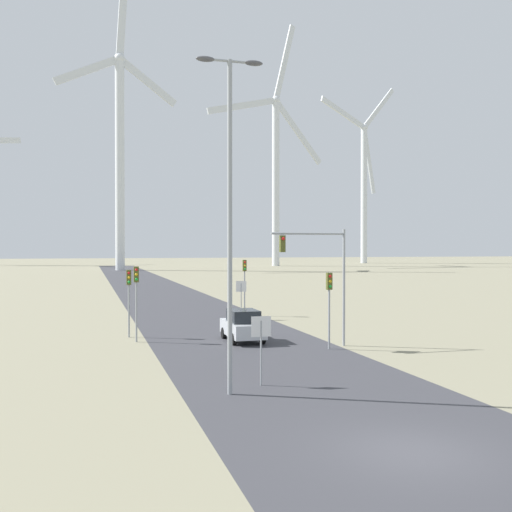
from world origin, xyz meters
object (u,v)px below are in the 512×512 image
Objects in this scene: traffic_light_post_near_left at (136,287)px; wind_turbine_right at (276,162)px; traffic_light_mast_overhead at (320,264)px; car_approaching at (243,325)px; wind_turbine_far_right at (364,178)px; traffic_light_post_near_right at (329,293)px; wind_turbine_center at (120,144)px; streetlamp at (230,192)px; stop_sign_near at (261,337)px; traffic_light_post_mid_right at (245,275)px; traffic_light_post_mid_left at (129,288)px; stop_sign_far at (241,293)px.

wind_turbine_right reaches higher than traffic_light_post_near_left.
traffic_light_mast_overhead is 5.91m from car_approaching.
traffic_light_post_near_right is at bearing -116.58° from wind_turbine_far_right.
wind_turbine_far_right is at bearing 27.25° from wind_turbine_center.
stop_sign_near is (1.51, 1.07, -5.54)m from streetlamp.
traffic_light_post_mid_right reaches higher than traffic_light_post_near_left.
traffic_light_post_mid_right reaches higher than stop_sign_near.
traffic_light_post_near_right is at bearing -88.70° from traffic_light_post_mid_right.
streetlamp is at bearing -108.29° from wind_turbine_right.
car_approaching is at bearing -27.99° from traffic_light_post_mid_left.
traffic_light_post_near_right is at bearing -106.55° from wind_turbine_right.
wind_turbine_far_right reaches higher than traffic_light_post_near_right.
wind_turbine_far_right is (82.11, 147.55, 27.67)m from stop_sign_far.
stop_sign_far is at bearing 38.25° from traffic_light_post_mid_left.
streetlamp is 5.84m from stop_sign_near.
traffic_light_post_mid_left is 7.36m from car_approaching.
traffic_light_post_mid_right is at bearing -119.22° from wind_turbine_far_right.
stop_sign_far is at bearing 74.62° from streetlamp.
traffic_light_post_near_left reaches higher than car_approaching.
streetlamp is at bearing -132.11° from traffic_light_post_near_right.
wind_turbine_far_right is at bearing 61.79° from car_approaching.
streetlamp is 192.57m from wind_turbine_far_right.
stop_sign_far reaches higher than car_approaching.
stop_sign_near is 191.66m from wind_turbine_far_right.
traffic_light_post_mid_right is at bearing 91.30° from traffic_light_post_near_right.
traffic_light_post_near_left is (-8.45, -8.84, 1.14)m from stop_sign_far.
traffic_light_post_mid_left is at bearing 152.01° from car_approaching.
wind_turbine_far_right is at bearing 60.91° from stop_sign_far.
streetlamp is 16.14m from traffic_light_post_mid_left.
stop_sign_near is 0.66× the size of car_approaching.
wind_turbine_center is at bearing 92.50° from traffic_light_post_mid_right.
stop_sign_far is 0.45× the size of traffic_light_mast_overhead.
traffic_light_mast_overhead is 119.58m from wind_turbine_center.
traffic_light_post_near_left is at bearing -120.07° from wind_turbine_far_right.
traffic_light_post_near_right reaches higher than stop_sign_far.
traffic_light_post_near_right is 0.63× the size of traffic_light_mast_overhead.
car_approaching is 0.06× the size of wind_turbine_right.
wind_turbine_right reaches higher than streetlamp.
streetlamp is 4.53× the size of stop_sign_near.
wind_turbine_center is at bearing -154.53° from wind_turbine_right.
wind_turbine_center is (-3.54, 103.44, 28.32)m from stop_sign_far.
traffic_light_mast_overhead is at bearing -116.75° from wind_turbine_far_right.
wind_turbine_right reaches higher than stop_sign_far.
stop_sign_far is 0.67× the size of traffic_light_post_near_left.
wind_turbine_far_right is (84.61, 157.75, 28.79)m from car_approaching.
streetlamp reaches higher than car_approaching.
wind_turbine_center is at bearing 87.30° from traffic_light_post_mid_left.
wind_turbine_right is (46.24, 22.02, 0.37)m from wind_turbine_center.
stop_sign_far is 135.60m from wind_turbine_right.
car_approaching is (6.23, -3.31, -2.07)m from traffic_light_post_mid_left.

